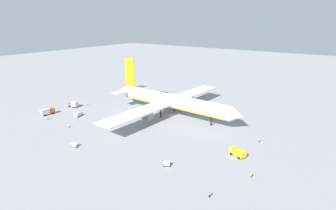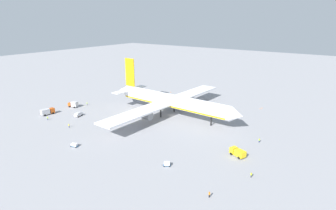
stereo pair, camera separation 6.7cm
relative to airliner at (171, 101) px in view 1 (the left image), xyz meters
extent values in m
plane|color=gray|center=(1.32, -0.17, -7.04)|extent=(600.00, 600.00, 0.00)
cylinder|color=white|center=(1.32, -0.17, 0.21)|extent=(60.27, 9.19, 6.51)
cone|color=white|center=(33.91, -1.63, 0.21)|extent=(5.49, 6.61, 6.38)
cone|color=white|center=(-31.92, 1.32, 0.21)|extent=(6.78, 6.47, 6.19)
cube|color=#E5B20C|center=(-26.67, 1.08, 10.73)|extent=(6.02, 0.77, 14.53)
cube|color=white|center=(-26.90, 7.02, 1.51)|extent=(4.84, 10.07, 0.36)
cube|color=white|center=(-27.43, -4.81, 1.51)|extent=(4.84, 10.07, 0.36)
cube|color=white|center=(-0.71, 21.52, -0.77)|extent=(10.63, 37.01, 0.70)
cylinder|color=slate|center=(0.04, 15.98, -3.07)|extent=(6.13, 4.16, 3.89)
cube|color=white|center=(-2.65, -21.59, -0.77)|extent=(10.63, 37.01, 0.70)
cylinder|color=slate|center=(-1.40, -16.15, -2.95)|extent=(4.88, 3.86, 3.65)
cylinder|color=black|center=(22.31, -1.11, -5.05)|extent=(0.70, 0.70, 3.99)
cylinder|color=black|center=(-1.44, 5.21, -5.05)|extent=(0.70, 0.70, 3.99)
cylinder|color=black|center=(-1.91, -5.29, -5.05)|extent=(0.70, 0.70, 3.99)
cube|color=#E5B20C|center=(1.32, -0.17, -1.59)|extent=(57.85, 8.76, 0.50)
cube|color=yellow|center=(40.91, -20.73, -5.56)|extent=(2.43, 2.90, 2.07)
cube|color=yellow|center=(43.69, -21.79, -5.60)|extent=(4.08, 3.53, 1.98)
cube|color=black|center=(40.37, -20.52, -5.04)|extent=(0.82, 1.97, 0.91)
cylinder|color=black|center=(40.62, -21.94, -6.59)|extent=(0.95, 0.60, 0.90)
cylinder|color=black|center=(41.50, -19.63, -6.59)|extent=(0.95, 0.60, 0.90)
cylinder|color=black|center=(43.92, -23.20, -6.59)|extent=(0.95, 0.60, 0.90)
cylinder|color=black|center=(44.80, -20.90, -6.59)|extent=(0.95, 0.60, 0.90)
cube|color=#BF4C14|center=(-50.62, -19.88, -5.67)|extent=(2.00, 2.50, 1.84)
cube|color=#B2B2B7|center=(-47.95, -19.23, -5.29)|extent=(3.58, 2.88, 2.61)
cube|color=black|center=(-51.14, -20.00, -5.21)|extent=(0.51, 1.81, 0.81)
cylinder|color=black|center=(-50.22, -20.91, -6.59)|extent=(0.95, 0.50, 0.90)
cylinder|color=black|center=(-50.73, -18.77, -6.59)|extent=(0.95, 0.50, 0.90)
cylinder|color=black|center=(-47.05, -20.15, -6.59)|extent=(0.95, 0.50, 0.90)
cylinder|color=black|center=(-47.57, -18.01, -6.59)|extent=(0.95, 0.50, 0.90)
cube|color=#BF4C14|center=(-48.49, -31.92, -5.41)|extent=(2.49, 2.15, 2.36)
cube|color=#B2B2B7|center=(-48.87, -35.32, -5.33)|extent=(2.71, 4.16, 2.53)
cube|color=black|center=(-48.41, -31.26, -4.82)|extent=(1.92, 0.29, 1.04)
cylinder|color=black|center=(-49.64, -31.98, -6.59)|extent=(0.40, 0.93, 0.90)
cylinder|color=black|center=(-47.37, -32.24, -6.59)|extent=(0.40, 0.93, 0.90)
cylinder|color=black|center=(-50.10, -36.01, -6.59)|extent=(0.40, 0.93, 0.90)
cylinder|color=black|center=(-47.83, -36.27, -6.59)|extent=(0.40, 0.93, 0.90)
cube|color=silver|center=(-34.59, -27.08, -6.17)|extent=(2.82, 4.59, 1.10)
cube|color=silver|center=(-34.54, -27.29, -5.35)|extent=(2.27, 3.05, 0.55)
cylinder|color=black|center=(-35.83, -25.94, -6.72)|extent=(0.37, 0.67, 0.64)
cylinder|color=black|center=(-34.03, -25.49, -6.72)|extent=(0.37, 0.67, 0.64)
cylinder|color=black|center=(-35.15, -28.67, -6.72)|extent=(0.37, 0.67, 0.64)
cylinder|color=black|center=(-33.36, -28.23, -6.72)|extent=(0.37, 0.67, 0.64)
cube|color=#26598C|center=(27.06, -40.71, -6.77)|extent=(2.65, 2.45, 0.15)
cylinder|color=#333338|center=(25.89, -41.53, -6.77)|extent=(0.54, 0.41, 0.08)
cube|color=silver|center=(27.06, -40.71, -6.18)|extent=(2.27, 2.12, 1.03)
cylinder|color=black|center=(26.76, -41.77, -6.84)|extent=(0.40, 0.33, 0.40)
cylinder|color=black|center=(25.95, -40.63, -6.84)|extent=(0.40, 0.33, 0.40)
cylinder|color=black|center=(28.16, -40.78, -6.84)|extent=(0.40, 0.33, 0.40)
cylinder|color=black|center=(27.35, -39.64, -6.84)|extent=(0.40, 0.33, 0.40)
cube|color=#26598C|center=(-8.44, -48.95, -6.77)|extent=(2.99, 2.13, 0.15)
cylinder|color=#333338|center=(-10.02, -49.43, -6.77)|extent=(0.60, 0.25, 0.08)
cube|color=silver|center=(-8.44, -48.95, -6.23)|extent=(2.54, 1.87, 0.92)
cylinder|color=black|center=(-9.22, -49.92, -6.84)|extent=(0.42, 0.23, 0.40)
cylinder|color=black|center=(-9.63, -48.58, -6.84)|extent=(0.42, 0.23, 0.40)
cylinder|color=black|center=(-7.25, -49.32, -6.84)|extent=(0.42, 0.23, 0.40)
cylinder|color=black|center=(-7.66, -47.98, -6.84)|extent=(0.42, 0.23, 0.40)
cylinder|color=#3F3F47|center=(-45.63, -13.03, -6.64)|extent=(0.45, 0.45, 0.81)
cylinder|color=#B2F219|center=(-45.63, -13.03, -5.93)|extent=(0.56, 0.56, 0.61)
sphere|color=tan|center=(-45.63, -13.03, -5.51)|extent=(0.22, 0.22, 0.22)
cylinder|color=#3F3F47|center=(51.13, -31.87, -6.63)|extent=(0.45, 0.45, 0.83)
cylinder|color=#B2F219|center=(51.13, -31.87, -5.90)|extent=(0.56, 0.56, 0.62)
sphere|color=#8C6647|center=(51.13, -31.87, -5.48)|extent=(0.22, 0.22, 0.22)
cylinder|color=navy|center=(-26.02, -38.55, -6.62)|extent=(0.34, 0.34, 0.85)
cylinder|color=yellow|center=(-26.02, -38.55, -5.87)|extent=(0.43, 0.43, 0.64)
sphere|color=tan|center=(-26.02, -38.55, -5.44)|extent=(0.23, 0.23, 0.23)
cylinder|color=navy|center=(45.14, -6.30, -6.63)|extent=(0.33, 0.33, 0.83)
cylinder|color=#B2F219|center=(45.14, -6.30, -5.90)|extent=(0.41, 0.41, 0.62)
sphere|color=#8C6647|center=(45.14, -6.30, -5.48)|extent=(0.22, 0.22, 0.22)
cylinder|color=navy|center=(-42.01, -38.51, -6.63)|extent=(0.42, 0.42, 0.83)
cylinder|color=#B2F219|center=(-42.01, -38.51, -5.91)|extent=(0.53, 0.53, 0.62)
sphere|color=tan|center=(-42.01, -38.51, -5.48)|extent=(0.22, 0.22, 0.22)
cylinder|color=black|center=(45.57, -47.49, -6.63)|extent=(0.42, 0.42, 0.83)
cylinder|color=orange|center=(45.57, -47.49, -5.89)|extent=(0.53, 0.53, 0.63)
sphere|color=#8C6647|center=(45.57, -47.49, -5.47)|extent=(0.23, 0.23, 0.23)
cone|color=orange|center=(32.71, 36.08, -6.77)|extent=(0.36, 0.36, 0.55)
cone|color=orange|center=(32.43, 34.01, -6.77)|extent=(0.36, 0.36, 0.55)
cone|color=orange|center=(-24.30, 34.98, -6.77)|extent=(0.36, 0.36, 0.55)
camera|label=1|loc=(73.05, -104.72, 37.60)|focal=29.91mm
camera|label=2|loc=(73.11, -104.68, 37.60)|focal=29.91mm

